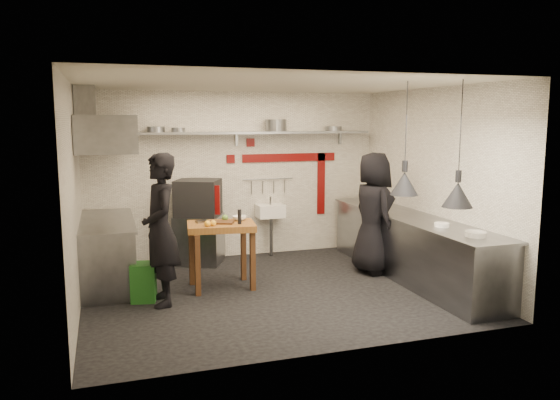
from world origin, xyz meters
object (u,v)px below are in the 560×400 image
object	(u,v)px
combi_oven	(198,198)
prep_table	(222,255)
oven_stand	(199,239)
chef_left	(161,230)
chef_right	(373,213)
green_bin	(144,282)

from	to	relation	value
combi_oven	prep_table	distance (m)	1.52
oven_stand	chef_left	xyz separation A→B (m)	(-0.79, -1.85, 0.57)
chef_right	green_bin	bearing A→B (deg)	92.40
oven_stand	green_bin	world-z (taller)	oven_stand
oven_stand	chef_right	world-z (taller)	chef_right
prep_table	chef_right	bearing A→B (deg)	8.82
oven_stand	chef_right	bearing A→B (deg)	-5.08
green_bin	prep_table	xyz separation A→B (m)	(1.09, 0.25, 0.21)
oven_stand	chef_right	distance (m)	2.85
green_bin	chef_right	world-z (taller)	chef_right
oven_stand	chef_right	xyz separation A→B (m)	(2.45, -1.36, 0.53)
combi_oven	green_bin	distance (m)	2.09
combi_oven	prep_table	size ratio (longest dim) A/B	0.72
prep_table	chef_right	size ratio (longest dim) A/B	0.50
oven_stand	prep_table	distance (m)	1.42
prep_table	chef_right	distance (m)	2.42
oven_stand	chef_left	world-z (taller)	chef_left
oven_stand	green_bin	xyz separation A→B (m)	(-1.01, -1.66, -0.15)
oven_stand	combi_oven	xyz separation A→B (m)	(-0.01, -0.03, 0.69)
combi_oven	chef_right	distance (m)	2.80
combi_oven	chef_right	bearing A→B (deg)	-4.44
combi_oven	chef_right	xyz separation A→B (m)	(2.46, -1.33, -0.16)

